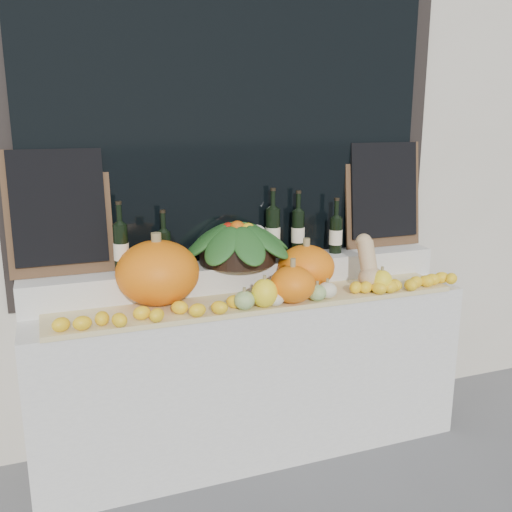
% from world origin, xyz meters
% --- Properties ---
extents(storefront_facade, '(7.00, 0.94, 4.50)m').
position_xyz_m(storefront_facade, '(0.00, 2.25, 2.25)').
color(storefront_facade, beige).
rests_on(storefront_facade, ground).
extents(display_sill, '(2.30, 0.55, 0.88)m').
position_xyz_m(display_sill, '(0.00, 1.52, 0.44)').
color(display_sill, silver).
rests_on(display_sill, ground).
extents(rear_tier, '(2.30, 0.25, 0.16)m').
position_xyz_m(rear_tier, '(0.00, 1.68, 0.96)').
color(rear_tier, silver).
rests_on(rear_tier, display_sill).
extents(straw_bedding, '(2.10, 0.32, 0.02)m').
position_xyz_m(straw_bedding, '(0.00, 1.40, 0.89)').
color(straw_bedding, tan).
rests_on(straw_bedding, display_sill).
extents(pumpkin_left, '(0.46, 0.46, 0.32)m').
position_xyz_m(pumpkin_left, '(-0.49, 1.51, 1.06)').
color(pumpkin_left, orange).
rests_on(pumpkin_left, straw_bedding).
extents(pumpkin_right, '(0.40, 0.40, 0.23)m').
position_xyz_m(pumpkin_right, '(0.31, 1.50, 1.02)').
color(pumpkin_right, orange).
rests_on(pumpkin_right, straw_bedding).
extents(pumpkin_center, '(0.30, 0.30, 0.18)m').
position_xyz_m(pumpkin_center, '(0.14, 1.30, 1.00)').
color(pumpkin_center, orange).
rests_on(pumpkin_center, straw_bedding).
extents(butternut_squash, '(0.14, 0.20, 0.29)m').
position_xyz_m(butternut_squash, '(0.62, 1.38, 1.03)').
color(butternut_squash, tan).
rests_on(butternut_squash, straw_bedding).
extents(decorative_gourds, '(0.88, 0.14, 0.16)m').
position_xyz_m(decorative_gourds, '(0.19, 1.29, 0.96)').
color(decorative_gourds, '#317122').
rests_on(decorative_gourds, straw_bedding).
extents(lemon_heap, '(2.20, 0.16, 0.06)m').
position_xyz_m(lemon_heap, '(0.00, 1.29, 0.94)').
color(lemon_heap, yellow).
rests_on(lemon_heap, straw_bedding).
extents(produce_bowl, '(0.63, 0.63, 0.24)m').
position_xyz_m(produce_bowl, '(-0.03, 1.66, 1.15)').
color(produce_bowl, black).
rests_on(produce_bowl, rear_tier).
extents(wine_bottle_far_left, '(0.08, 0.08, 0.37)m').
position_xyz_m(wine_bottle_far_left, '(-0.65, 1.63, 1.17)').
color(wine_bottle_far_left, black).
rests_on(wine_bottle_far_left, rear_tier).
extents(wine_bottle_near_left, '(0.08, 0.08, 0.30)m').
position_xyz_m(wine_bottle_near_left, '(-0.42, 1.68, 1.14)').
color(wine_bottle_near_left, black).
rests_on(wine_bottle_near_left, rear_tier).
extents(wine_bottle_tall, '(0.08, 0.08, 0.39)m').
position_xyz_m(wine_bottle_tall, '(0.20, 1.71, 1.18)').
color(wine_bottle_tall, black).
rests_on(wine_bottle_tall, rear_tier).
extents(wine_bottle_near_right, '(0.08, 0.08, 0.37)m').
position_xyz_m(wine_bottle_near_right, '(0.35, 1.70, 1.17)').
color(wine_bottle_near_right, black).
rests_on(wine_bottle_near_right, rear_tier).
extents(wine_bottle_far_right, '(0.08, 0.08, 0.32)m').
position_xyz_m(wine_bottle_far_right, '(0.57, 1.67, 1.15)').
color(wine_bottle_far_right, black).
rests_on(wine_bottle_far_right, rear_tier).
extents(chalkboard_left, '(0.50, 0.10, 0.62)m').
position_xyz_m(chalkboard_left, '(-0.92, 1.74, 1.36)').
color(chalkboard_left, '#4C331E').
rests_on(chalkboard_left, rear_tier).
extents(chalkboard_right, '(0.50, 0.10, 0.62)m').
position_xyz_m(chalkboard_right, '(0.92, 1.74, 1.36)').
color(chalkboard_right, '#4C331E').
rests_on(chalkboard_right, rear_tier).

